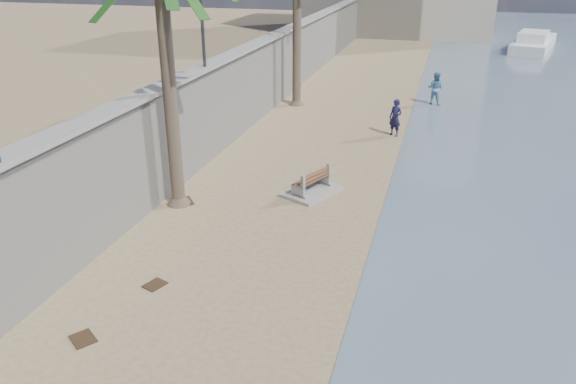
{
  "coord_description": "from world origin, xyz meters",
  "views": [
    {
      "loc": [
        3.51,
        -7.14,
        7.55
      ],
      "look_at": [
        -0.5,
        7.0,
        1.2
      ],
      "focal_mm": 35.0,
      "sensor_mm": 36.0,
      "label": 1
    }
  ],
  "objects_px": {
    "bench_far": "(311,183)",
    "yacht_far": "(533,44)",
    "person_a": "(396,115)",
    "person_b": "(435,87)"
  },
  "relations": [
    {
      "from": "person_b",
      "to": "yacht_far",
      "type": "xyz_separation_m",
      "value": [
        7.17,
        21.12,
        -0.6
      ]
    },
    {
      "from": "bench_far",
      "to": "person_a",
      "type": "distance_m",
      "value": 7.49
    },
    {
      "from": "person_a",
      "to": "yacht_far",
      "type": "relative_size",
      "value": 0.2
    },
    {
      "from": "bench_far",
      "to": "yacht_far",
      "type": "height_order",
      "value": "yacht_far"
    },
    {
      "from": "person_b",
      "to": "yacht_far",
      "type": "relative_size",
      "value": 0.2
    },
    {
      "from": "yacht_far",
      "to": "person_a",
      "type": "bearing_deg",
      "value": 175.27
    },
    {
      "from": "bench_far",
      "to": "yacht_far",
      "type": "distance_m",
      "value": 36.06
    },
    {
      "from": "bench_far",
      "to": "person_b",
      "type": "distance_m",
      "value": 13.79
    },
    {
      "from": "person_a",
      "to": "person_b",
      "type": "distance_m",
      "value": 6.31
    },
    {
      "from": "person_a",
      "to": "yacht_far",
      "type": "bearing_deg",
      "value": 101.31
    }
  ]
}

